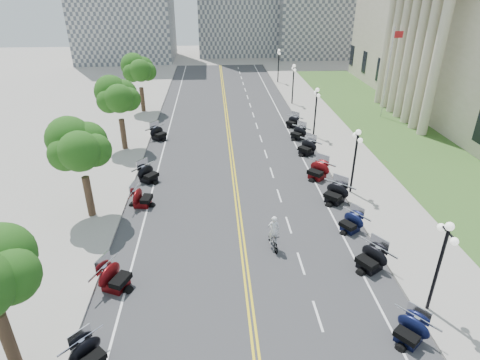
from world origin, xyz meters
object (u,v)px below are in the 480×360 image
object	(u,v)px
flagpole	(388,74)
bicycle	(273,240)
motorcycle_n_3	(410,330)
cyclist_rider	(274,219)

from	to	relation	value
flagpole	bicycle	size ratio (longest dim) A/B	5.55
flagpole	motorcycle_n_3	distance (m)	33.91
motorcycle_n_3	bicycle	bearing A→B (deg)	176.06
flagpole	cyclist_rider	distance (m)	29.45
motorcycle_n_3	bicycle	size ratio (longest dim) A/B	1.05
motorcycle_n_3	bicycle	distance (m)	8.90
bicycle	cyclist_rider	distance (m)	1.48
bicycle	flagpole	bearing A→B (deg)	47.54
flagpole	bicycle	distance (m)	29.64
motorcycle_n_3	cyclist_rider	bearing A→B (deg)	176.06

